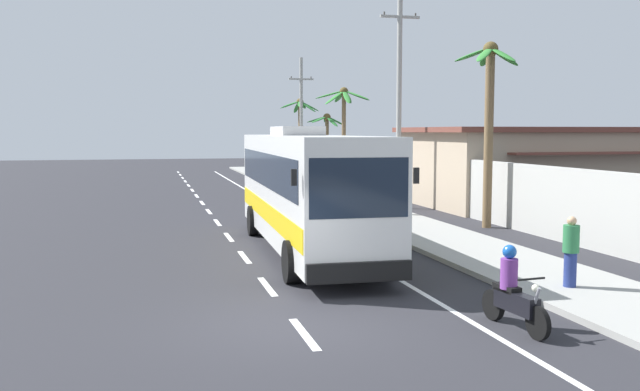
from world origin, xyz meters
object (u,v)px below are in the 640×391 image
(coach_bus_foreground, at_px, (306,187))
(utility_pole_mid, at_px, (399,95))
(motorcycle_trailing, at_px, (513,295))
(utility_pole_far, at_px, (301,117))
(motorcycle_beside_bus, at_px, (299,200))
(palm_nearest, at_px, (344,112))
(palm_fourth, at_px, (300,119))
(roadside_building, at_px, (546,166))
(palm_third, at_px, (327,131))
(pedestrian_near_kerb, at_px, (387,193))
(pedestrian_midwalk, at_px, (571,250))
(palm_second, at_px, (489,106))

(coach_bus_foreground, distance_m, utility_pole_mid, 12.79)
(motorcycle_trailing, height_order, utility_pole_far, utility_pole_far)
(motorcycle_beside_bus, xyz_separation_m, palm_nearest, (6.08, 13.84, 4.23))
(coach_bus_foreground, xyz_separation_m, motorcycle_trailing, (1.86, -8.89, -1.34))
(utility_pole_mid, bearing_deg, palm_fourth, 89.54)
(motorcycle_trailing, height_order, roadside_building, roadside_building)
(palm_nearest, bearing_deg, utility_pole_mid, -94.44)
(utility_pole_far, xyz_separation_m, palm_nearest, (1.24, -7.16, 0.21))
(motorcycle_beside_bus, height_order, palm_third, palm_third)
(roadside_building, bearing_deg, pedestrian_near_kerb, -163.35)
(palm_fourth, bearing_deg, motorcycle_beside_bus, -102.70)
(pedestrian_midwalk, height_order, utility_pole_far, utility_pole_far)
(pedestrian_near_kerb, bearing_deg, palm_nearest, 116.86)
(utility_pole_mid, relative_size, palm_fourth, 1.66)
(utility_pole_mid, xyz_separation_m, utility_pole_far, (-0.27, 19.64, -0.63))
(palm_third, bearing_deg, coach_bus_foreground, -106.03)
(pedestrian_midwalk, height_order, utility_pole_mid, utility_pole_mid)
(motorcycle_trailing, xyz_separation_m, utility_pole_mid, (5.01, 19.14, 4.69))
(coach_bus_foreground, height_order, motorcycle_beside_bus, coach_bus_foreground)
(utility_pole_mid, height_order, palm_fourth, utility_pole_mid)
(pedestrian_midwalk, relative_size, utility_pole_mid, 0.16)
(utility_pole_far, relative_size, roadside_building, 0.69)
(utility_pole_far, xyz_separation_m, roadside_building, (8.01, -19.86, -2.77))
(utility_pole_mid, xyz_separation_m, palm_second, (0.95, -6.93, -0.76))
(coach_bus_foreground, bearing_deg, palm_third, 73.97)
(coach_bus_foreground, relative_size, motorcycle_trailing, 6.18)
(palm_second, bearing_deg, pedestrian_midwalk, -107.96)
(pedestrian_near_kerb, xyz_separation_m, utility_pole_mid, (1.65, 3.03, 4.29))
(motorcycle_beside_bus, bearing_deg, motorcycle_trailing, -89.67)
(motorcycle_trailing, bearing_deg, palm_nearest, 79.29)
(motorcycle_trailing, height_order, palm_fourth, palm_fourth)
(utility_pole_far, height_order, palm_second, utility_pole_far)
(utility_pole_far, relative_size, palm_nearest, 1.40)
(utility_pole_mid, bearing_deg, roadside_building, -1.62)
(utility_pole_far, xyz_separation_m, palm_third, (1.75, -0.81, -1.07))
(coach_bus_foreground, height_order, palm_second, palm_second)
(coach_bus_foreground, distance_m, roadside_building, 17.73)
(utility_pole_far, bearing_deg, pedestrian_midwalk, -93.17)
(palm_third, bearing_deg, pedestrian_midwalk, -96.02)
(palm_third, xyz_separation_m, roadside_building, (6.26, -19.04, -1.70))
(utility_pole_far, bearing_deg, motorcycle_beside_bus, -102.98)
(pedestrian_near_kerb, relative_size, utility_pole_far, 0.19)
(coach_bus_foreground, xyz_separation_m, utility_pole_mid, (6.87, 10.25, 3.35))
(motorcycle_beside_bus, distance_m, palm_second, 9.10)
(palm_third, xyz_separation_m, palm_fourth, (-1.30, 3.27, 0.93))
(palm_third, relative_size, palm_fourth, 0.80)
(palm_fourth, bearing_deg, palm_nearest, -85.30)
(palm_fourth, bearing_deg, palm_third, -68.29)
(motorcycle_beside_bus, height_order, motorcycle_trailing, motorcycle_beside_bus)
(palm_fourth, bearing_deg, palm_second, -88.48)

